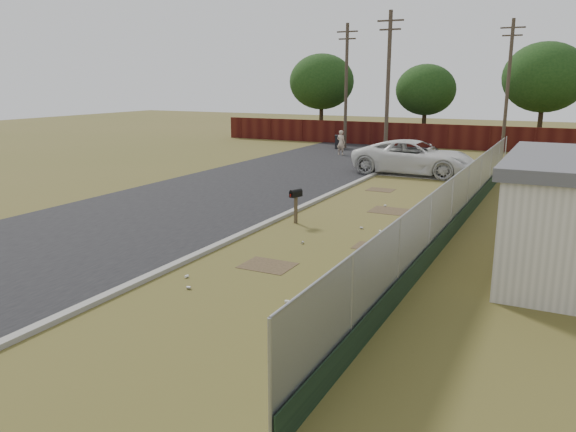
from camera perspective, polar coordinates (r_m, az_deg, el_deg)
The scene contains 12 objects.
ground at distance 19.52m, azimuth 7.09°, elevation -1.18°, with size 120.00×120.00×0.00m, color brown.
street at distance 29.38m, azimuth 0.01°, elevation 3.93°, with size 15.10×60.00×0.12m.
chainlink_fence at distance 19.54m, azimuth 16.83°, elevation 0.76°, with size 0.10×27.06×2.02m.
privacy_fence at distance 44.72m, azimuth 10.83°, elevation 8.14°, with size 30.00×0.12×1.80m, color #43140E.
utility_poles at distance 39.74m, azimuth 12.60°, elevation 12.90°, with size 12.60×8.24×9.00m.
horizon_trees at distance 41.72m, azimuth 19.76°, elevation 12.37°, with size 33.32×31.94×7.78m.
fire_hydrant at distance 11.45m, azimuth 3.27°, elevation -9.61°, with size 0.48×0.48×0.91m.
mailbox at distance 19.76m, azimuth 0.80°, elevation 2.00°, with size 0.34×0.53×1.23m.
pickup_truck at distance 31.25m, azimuth 12.77°, elevation 5.84°, with size 3.03×6.58×1.83m, color silver.
pedestrian at distance 38.70m, azimuth 5.40°, elevation 7.43°, with size 0.62×0.40×1.69m, color beige.
trash_bin at distance 42.28m, azimuth 5.22°, elevation 7.51°, with size 0.86×0.85×1.02m.
scattered_litter at distance 17.02m, azimuth 2.37°, elevation -3.16°, with size 3.18×11.21×0.07m.
Camera 1 is at (6.29, -17.80, 4.93)m, focal length 35.00 mm.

